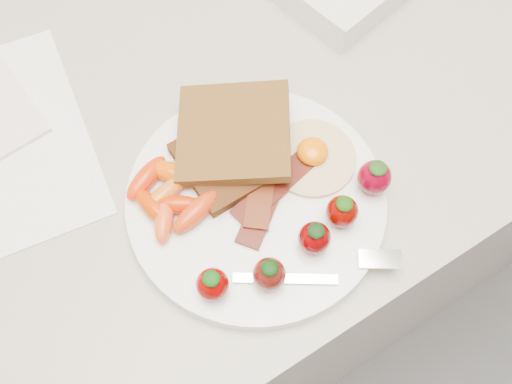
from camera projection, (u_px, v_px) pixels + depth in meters
counter at (227, 240)px, 1.07m from camera, size 2.00×0.60×0.90m
plate at (256, 200)px, 0.60m from camera, size 0.27×0.27×0.02m
toast_lower at (228, 159)px, 0.60m from camera, size 0.10×0.10×0.01m
toast_upper at (234, 132)px, 0.60m from camera, size 0.16×0.16×0.03m
fried_egg at (312, 156)px, 0.60m from camera, size 0.12×0.12×0.02m
bacon_strips at (267, 191)px, 0.59m from camera, size 0.12×0.11×0.01m
baby_carrots at (168, 197)px, 0.58m from camera, size 0.09×0.10×0.02m
strawberries at (310, 231)px, 0.55m from camera, size 0.23×0.06×0.04m
fork at (329, 270)px, 0.55m from camera, size 0.16×0.08×0.00m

